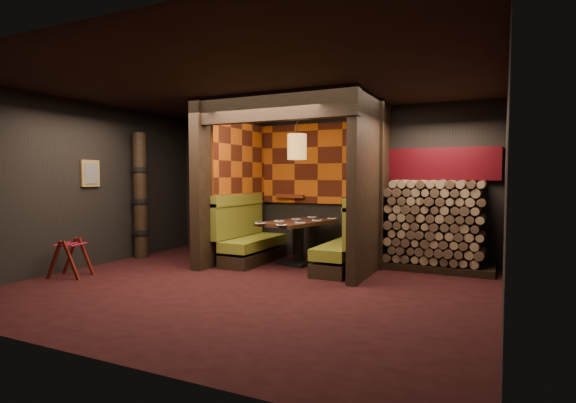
# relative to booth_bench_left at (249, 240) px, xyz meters

# --- Properties ---
(floor) EXTENTS (6.50, 5.50, 0.02)m
(floor) POSITION_rel_booth_bench_left_xyz_m (0.96, -1.65, -0.41)
(floor) COLOR black
(floor) RESTS_ON ground
(ceiling) EXTENTS (6.50, 5.50, 0.02)m
(ceiling) POSITION_rel_booth_bench_left_xyz_m (0.96, -1.65, 2.46)
(ceiling) COLOR black
(ceiling) RESTS_ON ground
(wall_back) EXTENTS (6.50, 0.02, 2.85)m
(wall_back) POSITION_rel_booth_bench_left_xyz_m (0.96, 1.11, 1.02)
(wall_back) COLOR black
(wall_back) RESTS_ON ground
(wall_front) EXTENTS (6.50, 0.02, 2.85)m
(wall_front) POSITION_rel_booth_bench_left_xyz_m (0.96, -4.41, 1.02)
(wall_front) COLOR black
(wall_front) RESTS_ON ground
(wall_left) EXTENTS (0.02, 5.50, 2.85)m
(wall_left) POSITION_rel_booth_bench_left_xyz_m (-2.30, -1.65, 1.02)
(wall_left) COLOR black
(wall_left) RESTS_ON ground
(wall_right) EXTENTS (0.02, 5.50, 2.85)m
(wall_right) POSITION_rel_booth_bench_left_xyz_m (4.22, -1.65, 1.02)
(wall_right) COLOR black
(wall_right) RESTS_ON ground
(partition_left) EXTENTS (0.20, 2.20, 2.85)m
(partition_left) POSITION_rel_booth_bench_left_xyz_m (-0.39, -0.00, 1.02)
(partition_left) COLOR black
(partition_left) RESTS_ON floor
(partition_right) EXTENTS (0.15, 2.10, 2.85)m
(partition_right) POSITION_rel_booth_bench_left_xyz_m (2.26, 0.05, 1.02)
(partition_right) COLOR black
(partition_right) RESTS_ON floor
(header_beam) EXTENTS (2.85, 0.18, 0.44)m
(header_beam) POSITION_rel_booth_bench_left_xyz_m (0.94, -0.95, 2.23)
(header_beam) COLOR black
(header_beam) RESTS_ON partition_left
(tapa_back_panel) EXTENTS (2.40, 0.06, 1.55)m
(tapa_back_panel) POSITION_rel_booth_bench_left_xyz_m (0.94, 1.06, 1.42)
(tapa_back_panel) COLOR #A7470C
(tapa_back_panel) RESTS_ON wall_back
(tapa_side_panel) EXTENTS (0.04, 1.85, 1.45)m
(tapa_side_panel) POSITION_rel_booth_bench_left_xyz_m (-0.27, 0.17, 1.45)
(tapa_side_panel) COLOR #A7470C
(tapa_side_panel) RESTS_ON partition_left
(lacquer_shelf) EXTENTS (0.60, 0.12, 0.07)m
(lacquer_shelf) POSITION_rel_booth_bench_left_xyz_m (0.36, 1.00, 0.78)
(lacquer_shelf) COLOR maroon
(lacquer_shelf) RESTS_ON wall_back
(booth_bench_left) EXTENTS (0.68, 1.60, 1.14)m
(booth_bench_left) POSITION_rel_booth_bench_left_xyz_m (0.00, 0.00, 0.00)
(booth_bench_left) COLOR black
(booth_bench_left) RESTS_ON floor
(booth_bench_right) EXTENTS (0.68, 1.60, 1.14)m
(booth_bench_right) POSITION_rel_booth_bench_left_xyz_m (1.89, 0.00, 0.00)
(booth_bench_right) COLOR black
(booth_bench_right) RESTS_ON floor
(dining_table) EXTENTS (1.10, 1.61, 0.78)m
(dining_table) POSITION_rel_booth_bench_left_xyz_m (0.90, 0.20, 0.14)
(dining_table) COLOR black
(dining_table) RESTS_ON floor
(place_settings) EXTENTS (0.96, 1.76, 0.03)m
(place_settings) POSITION_rel_booth_bench_left_xyz_m (0.90, 0.20, 0.39)
(place_settings) COLOR white
(place_settings) RESTS_ON dining_table
(pendant_lamp) EXTENTS (0.34, 0.34, 0.99)m
(pendant_lamp) POSITION_rel_booth_bench_left_xyz_m (0.90, 0.15, 1.69)
(pendant_lamp) COLOR #A46F33
(pendant_lamp) RESTS_ON ceiling
(framed_picture) EXTENTS (0.05, 0.36, 0.46)m
(framed_picture) POSITION_rel_booth_bench_left_xyz_m (-2.25, -1.55, 1.22)
(framed_picture) COLOR olive
(framed_picture) RESTS_ON wall_left
(luggage_rack) EXTENTS (0.67, 0.55, 0.63)m
(luggage_rack) POSITION_rel_booth_bench_left_xyz_m (-1.88, -2.29, -0.09)
(luggage_rack) COLOR #471009
(luggage_rack) RESTS_ON floor
(totem_column) EXTENTS (0.31, 0.31, 2.40)m
(totem_column) POSITION_rel_booth_bench_left_xyz_m (-2.09, -0.55, 0.79)
(totem_column) COLOR black
(totem_column) RESTS_ON floor
(firewood_stack) EXTENTS (1.73, 0.70, 1.50)m
(firewood_stack) POSITION_rel_booth_bench_left_xyz_m (3.25, 0.70, 0.35)
(firewood_stack) COLOR black
(firewood_stack) RESTS_ON floor
(mosaic_header) EXTENTS (1.83, 0.10, 0.56)m
(mosaic_header) POSITION_rel_booth_bench_left_xyz_m (3.25, 1.03, 1.38)
(mosaic_header) COLOR maroon
(mosaic_header) RESTS_ON wall_back
(bay_front_post) EXTENTS (0.08, 0.08, 2.85)m
(bay_front_post) POSITION_rel_booth_bench_left_xyz_m (2.35, 0.31, 1.02)
(bay_front_post) COLOR black
(bay_front_post) RESTS_ON floor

